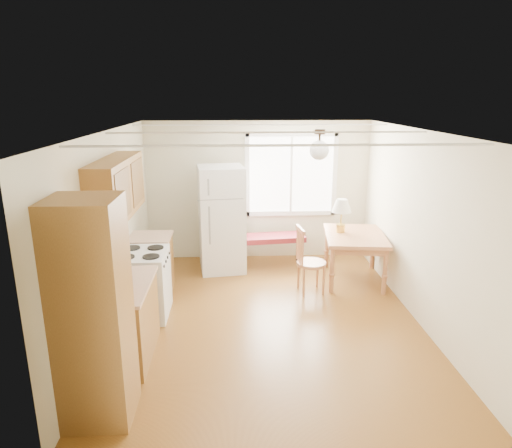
{
  "coord_description": "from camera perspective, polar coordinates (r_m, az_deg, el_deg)",
  "views": [
    {
      "loc": [
        -0.43,
        -5.6,
        2.91
      ],
      "look_at": [
        -0.12,
        0.65,
        1.15
      ],
      "focal_mm": 32.0,
      "sensor_mm": 36.0,
      "label": 1
    }
  ],
  "objects": [
    {
      "name": "room_shell",
      "position": [
        5.86,
        1.51,
        -0.76
      ],
      "size": [
        4.6,
        5.6,
        2.62
      ],
      "color": "#5B3512",
      "rests_on": "ground"
    },
    {
      "name": "kitchen_run",
      "position": [
        5.53,
        -16.15,
        -6.93
      ],
      "size": [
        0.65,
        3.4,
        2.2
      ],
      "color": "brown",
      "rests_on": "ground"
    },
    {
      "name": "window_unit",
      "position": [
        8.25,
        4.42,
        6.19
      ],
      "size": [
        1.64,
        0.05,
        1.51
      ],
      "color": "white",
      "rests_on": "room_shell"
    },
    {
      "name": "pendant_light",
      "position": [
        6.14,
        7.91,
        9.27
      ],
      "size": [
        0.26,
        0.26,
        0.4
      ],
      "color": "black",
      "rests_on": "room_shell"
    },
    {
      "name": "refrigerator",
      "position": [
        7.75,
        -4.33,
        0.62
      ],
      "size": [
        0.83,
        0.83,
        1.8
      ],
      "rotation": [
        0.0,
        0.0,
        0.13
      ],
      "color": "white",
      "rests_on": "ground"
    },
    {
      "name": "bench",
      "position": [
        8.02,
        1.83,
        -1.87
      ],
      "size": [
        1.23,
        0.57,
        0.55
      ],
      "rotation": [
        0.0,
        0.0,
        0.11
      ],
      "color": "maroon",
      "rests_on": "ground"
    },
    {
      "name": "dining_table",
      "position": [
        7.5,
        12.25,
        -2.02
      ],
      "size": [
        1.08,
        1.35,
        0.78
      ],
      "rotation": [
        0.0,
        0.0,
        -0.13
      ],
      "color": "#A3653F",
      "rests_on": "ground"
    },
    {
      "name": "chair",
      "position": [
        6.92,
        6.19,
        -3.97
      ],
      "size": [
        0.47,
        0.46,
        1.03
      ],
      "rotation": [
        0.0,
        0.0,
        0.13
      ],
      "color": "#A3653F",
      "rests_on": "ground"
    },
    {
      "name": "table_lamp",
      "position": [
        7.44,
        10.65,
        1.94
      ],
      "size": [
        0.32,
        0.32,
        0.55
      ],
      "rotation": [
        0.0,
        0.0,
        -0.04
      ],
      "color": "gold",
      "rests_on": "dining_table"
    },
    {
      "name": "coffee_maker",
      "position": [
        5.33,
        -16.7,
        -5.75
      ],
      "size": [
        0.2,
        0.24,
        0.33
      ],
      "rotation": [
        0.0,
        0.0,
        0.19
      ],
      "color": "black",
      "rests_on": "kitchen_run"
    },
    {
      "name": "kettle",
      "position": [
        5.17,
        -17.19,
        -6.78
      ],
      "size": [
        0.12,
        0.12,
        0.24
      ],
      "color": "red",
      "rests_on": "kitchen_run"
    }
  ]
}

